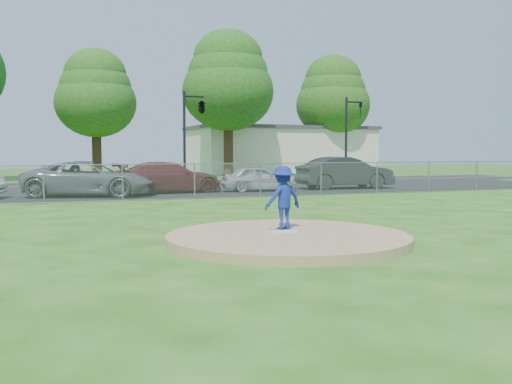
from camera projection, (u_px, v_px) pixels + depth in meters
ground at (183, 204)px, 21.98m from camera, size 120.00×120.00×0.00m
pitchers_mound at (288, 238)px, 12.65m from camera, size 5.40×5.40×0.20m
pitching_rubber at (284, 232)px, 12.82m from camera, size 0.60×0.15×0.04m
chain_link_fence at (171, 182)px, 23.79m from camera, size 40.00×0.06×1.50m
parking_lot at (152, 192)px, 28.04m from camera, size 50.00×8.00×0.01m
street at (129, 184)px, 35.04m from camera, size 60.00×7.00×0.01m
commercial_building at (279, 150)px, 53.59m from camera, size 16.40×9.40×4.30m
tree_center at (96, 93)px, 43.55m from camera, size 6.16×6.16×9.84m
tree_right at (228, 80)px, 45.13m from camera, size 7.28×7.28×11.63m
tree_far_right at (333, 96)px, 51.86m from camera, size 6.72×6.72×10.74m
traffic_signal_center at (200, 108)px, 34.24m from camera, size 1.42×2.48×5.60m
traffic_signal_right at (349, 131)px, 37.96m from camera, size 1.28×0.20×5.60m
pitcher at (283, 198)px, 13.38m from camera, size 1.05×0.74×1.48m
traffic_cone at (38, 189)px, 25.42m from camera, size 0.33×0.33×0.64m
parked_car_gray at (89, 179)px, 25.54m from camera, size 6.22×4.35×1.58m
parked_car_darkred at (169, 177)px, 27.75m from camera, size 5.39×2.68×1.51m
parked_car_pearl at (259, 178)px, 28.84m from camera, size 3.93×2.02×1.28m
parked_car_charcoal at (345, 173)px, 30.87m from camera, size 5.28×2.04×1.71m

